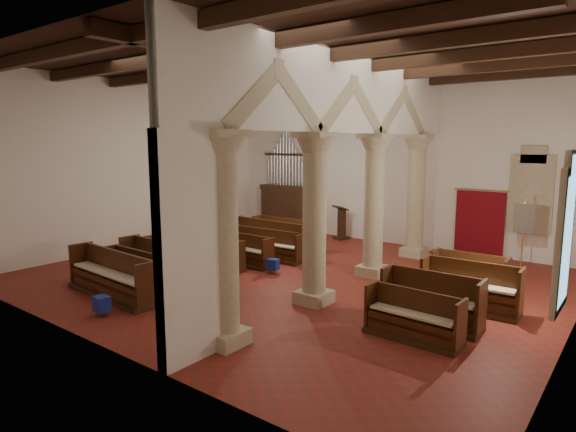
{
  "coord_description": "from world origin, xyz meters",
  "views": [
    {
      "loc": [
        8.07,
        -10.73,
        3.87
      ],
      "look_at": [
        -0.51,
        0.5,
        1.66
      ],
      "focal_mm": 30.0,
      "sensor_mm": 36.0,
      "label": 1
    }
  ],
  "objects_px": {
    "pipe_organ": "(285,200)",
    "processional_banner": "(522,252)",
    "lectern": "(341,225)",
    "nave_pew_0": "(112,282)",
    "aisle_pew_0": "(413,323)"
  },
  "relations": [
    {
      "from": "pipe_organ",
      "to": "processional_banner",
      "type": "distance_m",
      "value": 9.95
    },
    {
      "from": "lectern",
      "to": "nave_pew_0",
      "type": "xyz_separation_m",
      "value": [
        -0.86,
        -9.64,
        -0.19
      ]
    },
    {
      "from": "lectern",
      "to": "nave_pew_0",
      "type": "bearing_deg",
      "value": -75.74
    },
    {
      "from": "processional_banner",
      "to": "aisle_pew_0",
      "type": "height_order",
      "value": "processional_banner"
    },
    {
      "from": "pipe_organ",
      "to": "processional_banner",
      "type": "xyz_separation_m",
      "value": [
        9.78,
        -1.73,
        -0.58
      ]
    },
    {
      "from": "lectern",
      "to": "aisle_pew_0",
      "type": "distance_m",
      "value": 9.8
    },
    {
      "from": "processional_banner",
      "to": "aisle_pew_0",
      "type": "distance_m",
      "value": 5.93
    },
    {
      "from": "processional_banner",
      "to": "nave_pew_0",
      "type": "distance_m",
      "value": 11.12
    },
    {
      "from": "nave_pew_0",
      "to": "aisle_pew_0",
      "type": "height_order",
      "value": "nave_pew_0"
    },
    {
      "from": "nave_pew_0",
      "to": "aisle_pew_0",
      "type": "bearing_deg",
      "value": 19.76
    },
    {
      "from": "pipe_organ",
      "to": "lectern",
      "type": "bearing_deg",
      "value": -0.25
    },
    {
      "from": "pipe_organ",
      "to": "nave_pew_0",
      "type": "distance_m",
      "value": 9.91
    },
    {
      "from": "lectern",
      "to": "aisle_pew_0",
      "type": "bearing_deg",
      "value": -31.34
    },
    {
      "from": "pipe_organ",
      "to": "processional_banner",
      "type": "height_order",
      "value": "pipe_organ"
    },
    {
      "from": "lectern",
      "to": "pipe_organ",
      "type": "bearing_deg",
      "value": -160.9
    }
  ]
}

